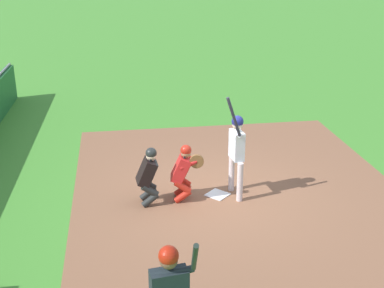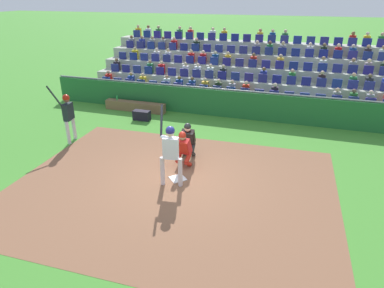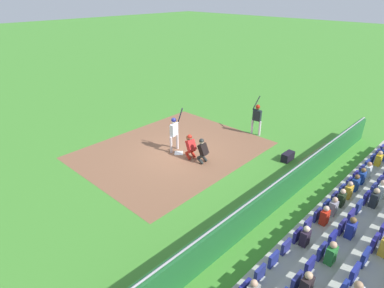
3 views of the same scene
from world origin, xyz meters
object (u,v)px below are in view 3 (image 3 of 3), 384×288
Objects in this scene: catcher_crouching at (190,145)px; water_bottle_on_bench at (326,146)px; on_deck_batter at (257,116)px; batter_at_plate at (174,130)px; equipment_duffel_bag at (288,157)px; home_plate_marker at (179,153)px; home_plate_umpire at (203,150)px; dugout_bench at (316,158)px.

water_bottle_on_bench is at bearing -43.30° from catcher_crouching.
catcher_crouching reaches higher than water_bottle_on_bench.
catcher_crouching is at bearing 171.75° from on_deck_batter.
equipment_duffel_bag is (3.24, -4.80, -0.96)m from batter_at_plate.
home_plate_umpire is at bearing -83.61° from home_plate_marker.
catcher_crouching is 4.80m from on_deck_batter.
equipment_duffel_bag is (-0.84, 1.05, -0.01)m from dugout_bench.
equipment_duffel_bag is at bearing -55.95° from batter_at_plate.
on_deck_batter is at bearing 80.42° from dugout_bench.
catcher_crouching is 0.59× the size of on_deck_batter.
home_plate_marker is 0.59× the size of equipment_duffel_bag.
home_plate_marker is 0.20× the size of on_deck_batter.
batter_at_plate reaches higher than water_bottle_on_bench.
home_plate_umpire is 4.30m from equipment_duffel_bag.
equipment_duffel_bag is at bearing -53.16° from home_plate_marker.
on_deck_batter reaches higher than water_bottle_on_bench.
on_deck_batter is (0.68, 4.01, 0.93)m from dugout_bench.
on_deck_batter is (4.76, -1.83, -0.02)m from batter_at_plate.
home_plate_umpire reaches higher than home_plate_marker.
dugout_bench is (4.08, -5.84, -0.95)m from batter_at_plate.
water_bottle_on_bench is (5.01, -4.72, -0.16)m from catcher_crouching.
batter_at_plate is at bearing 93.14° from home_plate_umpire.
catcher_crouching is 6.89m from water_bottle_on_bench.
equipment_duffel_bag is 3.46m from on_deck_batter.
batter_at_plate is (0.07, 0.38, 1.16)m from home_plate_marker.
catcher_crouching is (0.03, -1.15, -0.45)m from batter_at_plate.
batter_at_plate is 7.76m from water_bottle_on_bench.
batter_at_plate reaches higher than on_deck_batter.
batter_at_plate is 1.85× the size of catcher_crouching.
home_plate_umpire is 0.59× the size of on_deck_batter.
batter_at_plate reaches higher than home_plate_marker.
dugout_bench is at bearing -49.22° from catcher_crouching.
dugout_bench is 4.01× the size of equipment_duffel_bag.
dugout_bench is at bearing -55.09° from batter_at_plate.
batter_at_plate is 7.19m from dugout_bench.
catcher_crouching is 4.89m from equipment_duffel_bag.
catcher_crouching is 5.73× the size of water_bottle_on_bench.
home_plate_marker is 0.19× the size of batter_at_plate.
dugout_bench is 1.02m from water_bottle_on_bench.
equipment_duffel_bag is at bearing -42.70° from home_plate_umpire.
dugout_bench is (4.05, -4.70, -0.50)m from catcher_crouching.
batter_at_plate reaches higher than catcher_crouching.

